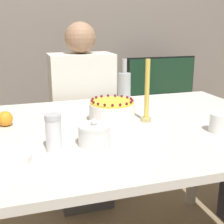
{
  "coord_description": "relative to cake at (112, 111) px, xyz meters",
  "views": [
    {
      "loc": [
        -0.45,
        -1.22,
        1.21
      ],
      "look_at": [
        -0.05,
        0.07,
        0.82
      ],
      "focal_mm": 50.0,
      "sensor_mm": 36.0,
      "label": 1
    }
  ],
  "objects": [
    {
      "name": "wall_behind",
      "position": [
        0.05,
        1.33,
        0.48
      ],
      "size": [
        8.0,
        0.05,
        2.6
      ],
      "color": "slate",
      "rests_on": "ground_plane"
    },
    {
      "name": "sugar_bowl",
      "position": [
        -0.15,
        -0.26,
        -0.01
      ],
      "size": [
        0.12,
        0.12,
        0.1
      ],
      "color": "white",
      "rests_on": "dining_table"
    },
    {
      "name": "side_cabinet",
      "position": [
        0.76,
        1.05,
        -0.53
      ],
      "size": [
        0.76,
        0.46,
        0.59
      ],
      "color": "brown",
      "rests_on": "ground_plane"
    },
    {
      "name": "person_man_blue_shirt",
      "position": [
        -0.01,
        0.64,
        -0.3
      ],
      "size": [
        0.4,
        0.34,
        1.22
      ],
      "rotation": [
        0.0,
        0.0,
        3.14
      ],
      "color": "#595960",
      "rests_on": "ground_plane"
    },
    {
      "name": "bottle",
      "position": [
        0.12,
        0.19,
        0.05
      ],
      "size": [
        0.06,
        0.06,
        0.26
      ],
      "color": "#B2B7BC",
      "rests_on": "dining_table"
    },
    {
      "name": "dining_table",
      "position": [
        0.05,
        -0.07,
        -0.16
      ],
      "size": [
        1.41,
        1.03,
        0.78
      ],
      "color": "beige",
      "rests_on": "ground_plane"
    },
    {
      "name": "tv_monitor",
      "position": [
        0.76,
        1.05,
        -0.05
      ],
      "size": [
        0.61,
        0.1,
        0.35
      ],
      "color": "black",
      "rests_on": "side_cabinet"
    },
    {
      "name": "cup",
      "position": [
        0.37,
        -0.27,
        -0.01
      ],
      "size": [
        0.07,
        0.07,
        0.08
      ],
      "color": "white",
      "rests_on": "dining_table"
    },
    {
      "name": "candle",
      "position": [
        0.15,
        -0.05,
        0.07
      ],
      "size": [
        0.05,
        0.05,
        0.28
      ],
      "color": "tan",
      "rests_on": "dining_table"
    },
    {
      "name": "sugar_shaker",
      "position": [
        -0.29,
        -0.27,
        0.02
      ],
      "size": [
        0.06,
        0.06,
        0.13
      ],
      "color": "white",
      "rests_on": "dining_table"
    },
    {
      "name": "orange_fruit_0",
      "position": [
        -0.46,
        0.07,
        -0.01
      ],
      "size": [
        0.07,
        0.07,
        0.07
      ],
      "color": "orange",
      "rests_on": "dining_table"
    },
    {
      "name": "cake",
      "position": [
        0.0,
        0.0,
        0.0
      ],
      "size": [
        0.21,
        0.21,
        0.1
      ],
      "color": "white",
      "rests_on": "dining_table"
    }
  ]
}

